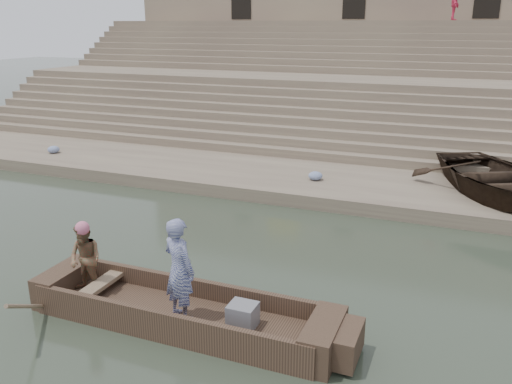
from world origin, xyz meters
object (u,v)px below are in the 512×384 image
Objects in this scene: standing_man at (179,269)px; rowing_man at (86,259)px; main_rowboat at (182,318)px; television at (242,315)px; pedestrian at (456,0)px; beached_rowboat at (497,177)px.

standing_man is 1.35× the size of rowing_man.
rowing_man is (-2.00, 0.01, 0.78)m from main_rowboat.
television reaches higher than main_rowboat.
rowing_man is (-2.08, 0.15, -0.24)m from standing_man.
television is 23.00m from pedestrian.
rowing_man reaches higher than beached_rowboat.
standing_man is 0.36× the size of beached_rowboat.
rowing_man is at bearing 17.12° from standing_man.
television is (1.16, 0.00, 0.31)m from main_rowboat.
pedestrian is at bearing 82.61° from rowing_man.
pedestrian is (3.02, 22.33, 5.03)m from standing_man.
standing_man is (0.08, -0.14, 1.02)m from main_rowboat.
television is 9.58m from beached_rowboat.
main_rowboat is 10.87× the size of television.
standing_man is at bearing -60.88° from main_rowboat.
pedestrian is at bearing 71.66° from beached_rowboat.
standing_man is at bearing 1.35° from rowing_man.
main_rowboat is 3.72× the size of rowing_man.
pedestrian reaches higher than television.
pedestrian is at bearing -76.38° from standing_man.
main_rowboat is at bearing 5.32° from rowing_man.
rowing_man is 0.26× the size of beached_rowboat.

